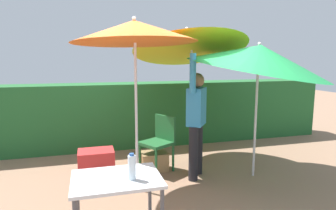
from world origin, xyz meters
TOP-DOWN VIEW (x-y plane):
  - ground_plane at (0.00, 0.00)m, footprint 24.00×24.00m
  - hedge_row at (0.00, 2.03)m, footprint 8.00×0.70m
  - umbrella_rainbow at (0.53, 0.84)m, footprint 1.97×1.99m
  - umbrella_orange at (1.27, -0.13)m, footprint 2.16×2.12m
  - umbrella_yellow at (-0.58, -0.18)m, footprint 1.63×1.63m
  - person_vendor at (0.37, 0.05)m, footprint 0.40×0.50m
  - chair_plastic at (-0.09, 0.47)m, footprint 0.60×0.60m
  - cooler_box at (-1.10, 0.57)m, footprint 0.55×0.40m
  - crate_cardboard at (-0.19, 0.49)m, footprint 0.42×0.33m
  - folding_table at (-0.97, -1.42)m, footprint 0.80×0.60m
  - bottle_water at (-0.84, -1.50)m, footprint 0.07×0.07m

SIDE VIEW (x-z plane):
  - ground_plane at x=0.00m, z-range 0.00..0.00m
  - crate_cardboard at x=-0.19m, z-range 0.00..0.30m
  - cooler_box at x=-1.10m, z-range 0.00..0.39m
  - chair_plastic at x=-0.09m, z-range 0.07..0.96m
  - folding_table at x=-0.97m, z-range 0.28..1.01m
  - hedge_row at x=0.00m, z-range 0.00..1.31m
  - bottle_water at x=-0.84m, z-range 0.73..0.97m
  - person_vendor at x=0.37m, z-range -0.01..1.87m
  - umbrella_orange at x=1.27m, z-range 0.69..2.95m
  - umbrella_rainbow at x=0.53m, z-range 0.84..3.41m
  - umbrella_yellow at x=-0.58m, z-range 0.98..3.31m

